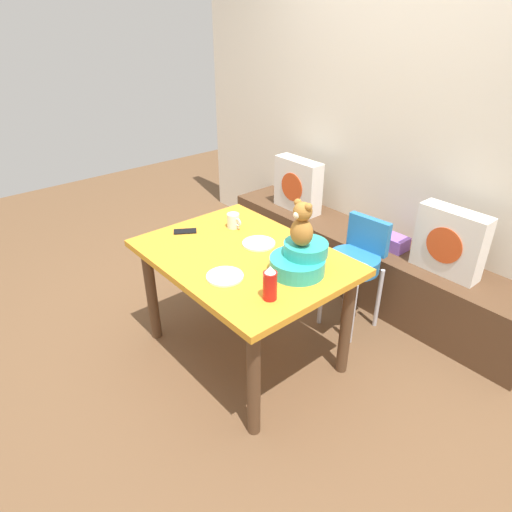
% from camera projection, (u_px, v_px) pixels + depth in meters
% --- Properties ---
extents(ground_plane, '(8.00, 8.00, 0.00)m').
position_uv_depth(ground_plane, '(245.00, 351.00, 2.97)').
color(ground_plane, brown).
extents(back_wall, '(4.40, 0.10, 2.60)m').
position_uv_depth(back_wall, '(403.00, 120.00, 3.17)').
color(back_wall, silver).
rests_on(back_wall, ground_plane).
extents(window_bench, '(2.60, 0.44, 0.46)m').
position_uv_depth(window_bench, '(362.00, 263.00, 3.54)').
color(window_bench, brown).
rests_on(window_bench, ground_plane).
extents(pillow_floral_left, '(0.44, 0.15, 0.44)m').
position_uv_depth(pillow_floral_left, '(298.00, 185.00, 3.78)').
color(pillow_floral_left, white).
rests_on(pillow_floral_left, window_bench).
extents(pillow_floral_right, '(0.44, 0.15, 0.44)m').
position_uv_depth(pillow_floral_right, '(450.00, 242.00, 2.87)').
color(pillow_floral_right, white).
rests_on(pillow_floral_right, window_bench).
extents(book_stack, '(0.20, 0.14, 0.10)m').
position_uv_depth(book_stack, '(393.00, 242.00, 3.24)').
color(book_stack, '#935CC7').
rests_on(book_stack, window_bench).
extents(dining_table, '(1.22, 0.90, 0.74)m').
position_uv_depth(dining_table, '(243.00, 270.00, 2.66)').
color(dining_table, orange).
rests_on(dining_table, ground_plane).
extents(highchair, '(0.34, 0.47, 0.79)m').
position_uv_depth(highchair, '(355.00, 260.00, 2.98)').
color(highchair, '#2672B2').
rests_on(highchair, ground_plane).
extents(infant_seat_teal, '(0.30, 0.33, 0.16)m').
position_uv_depth(infant_seat_teal, '(300.00, 260.00, 2.41)').
color(infant_seat_teal, teal).
rests_on(infant_seat_teal, dining_table).
extents(teddy_bear, '(0.13, 0.12, 0.25)m').
position_uv_depth(teddy_bear, '(302.00, 225.00, 2.31)').
color(teddy_bear, '#A66E2D').
rests_on(teddy_bear, infant_seat_teal).
extents(ketchup_bottle, '(0.07, 0.07, 0.18)m').
position_uv_depth(ketchup_bottle, '(270.00, 284.00, 2.17)').
color(ketchup_bottle, red).
rests_on(ketchup_bottle, dining_table).
extents(coffee_mug, '(0.12, 0.08, 0.09)m').
position_uv_depth(coffee_mug, '(233.00, 221.00, 2.90)').
color(coffee_mug, silver).
rests_on(coffee_mug, dining_table).
extents(dinner_plate_near, '(0.20, 0.20, 0.01)m').
position_uv_depth(dinner_plate_near, '(259.00, 243.00, 2.71)').
color(dinner_plate_near, white).
rests_on(dinner_plate_near, dining_table).
extents(dinner_plate_far, '(0.20, 0.20, 0.01)m').
position_uv_depth(dinner_plate_far, '(225.00, 276.00, 2.38)').
color(dinner_plate_far, white).
rests_on(dinner_plate_far, dining_table).
extents(cell_phone, '(0.14, 0.16, 0.01)m').
position_uv_depth(cell_phone, '(185.00, 231.00, 2.86)').
color(cell_phone, black).
rests_on(cell_phone, dining_table).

